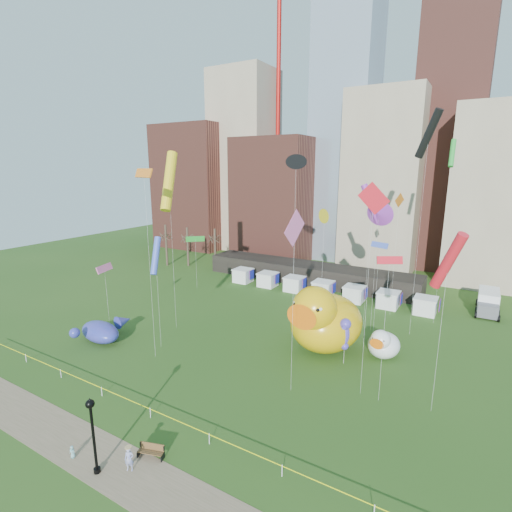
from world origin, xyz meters
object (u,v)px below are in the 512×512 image
Objects in this scene: park_bench at (151,450)px; whale_inflatable at (102,331)px; lamppost at (93,428)px; box_truck at (488,302)px; small_duck at (383,344)px; seahorse_green at (317,313)px; seahorse_purple at (345,332)px; big_duck at (324,320)px; toddler at (72,452)px; woman at (129,459)px.

whale_inflatable is at bearing 132.89° from park_bench.
box_truck is at bearing 64.76° from lamppost.
small_duck reaches higher than box_truck.
seahorse_purple is at bearing -6.15° from seahorse_green.
lamppost is at bearing -115.43° from box_truck.
seahorse_green reaches higher than whale_inflatable.
big_duck is 26.19m from toddler.
box_truck is (22.28, 47.27, -1.89)m from lamppost.
big_duck reaches higher than box_truck.
big_duck is 3.36m from seahorse_purple.
toddler is (14.11, -13.54, -0.71)m from whale_inflatable.
box_truck reaches higher than toddler.
small_duck reaches higher than whale_inflatable.
toddler is at bearing -103.23° from big_duck.
seahorse_green is (-7.07, -1.40, 2.50)m from small_duck.
small_duck is 25.49m from park_bench.
box_truck is 53.44m from toddler.
whale_inflatable reaches higher than toddler.
seahorse_purple is 5.41× the size of toddler.
toddler is at bearing -36.08° from whale_inflatable.
small_duck is 7.63m from seahorse_green.
small_duck is 0.61× the size of whale_inflatable.
seahorse_purple is at bearing 55.57° from toddler.
woman is at bearing -114.24° from box_truck.
big_duck is at bearing 62.99° from toddler.
lamppost is at bearing -120.57° from seahorse_purple.
lamppost reaches higher than toddler.
woman is 4.56m from toddler.
woman is (-0.34, -1.64, 0.35)m from park_bench.
woman is at bearing -107.30° from small_duck.
seahorse_purple is (3.89, -2.00, -0.51)m from seahorse_green.
lamppost is (-5.62, -24.64, -0.67)m from seahorse_green.
seahorse_green is at bearing 34.16° from whale_inflatable.
toddler is (-15.31, -26.04, -1.11)m from small_duck.
lamppost is 52.29m from box_truck.
big_duck is at bearing 2.22° from seahorse_green.
box_truck is (9.60, 21.23, -0.06)m from small_duck.
whale_inflatable is 19.57m from toddler.
seahorse_green reaches higher than small_duck.
park_bench is 2.12× the size of toddler.
whale_inflatable is at bearing -147.68° from big_duck.
small_duck is at bearing 64.02° from lamppost.
woman is at bearing -117.74° from seahorse_purple.
seahorse_purple is 2.92× the size of woman.
small_duck is at bearing 30.76° from whale_inflatable.
big_duck is 1.11m from seahorse_green.
park_bench is at bearing -108.10° from small_duck.
box_truck reaches higher than woman.
seahorse_green is 25.28m from lamppost.
seahorse_green reaches higher than box_truck.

